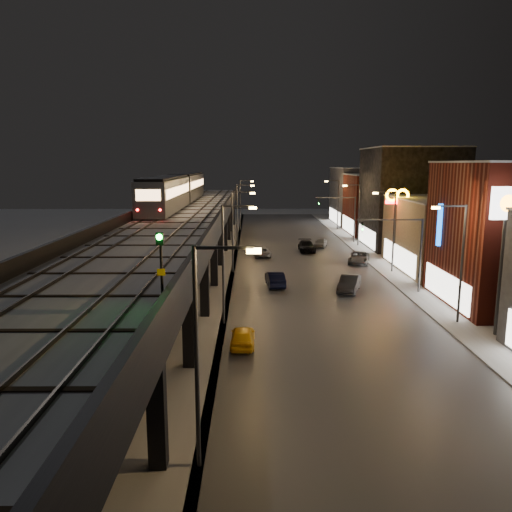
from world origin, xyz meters
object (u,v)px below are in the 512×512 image
object	(u,v)px
car_onc_red	(321,243)
sign_citgo	(505,224)
subway_train	(178,189)
car_onc_silver	(349,284)
car_taxi	(243,337)
car_mid_silver	(262,252)
rail_signal	(161,253)
car_onc_white	(307,247)
car_onc_dark	(359,258)
car_near_white	(275,279)

from	to	relation	value
car_onc_red	sign_citgo	world-z (taller)	sign_citgo
subway_train	car_onc_silver	bearing A→B (deg)	-49.11
car_taxi	car_mid_silver	bearing A→B (deg)	-92.24
subway_train	rail_signal	size ratio (longest dim) A/B	14.36
car_onc_white	sign_citgo	world-z (taller)	sign_citgo
car_taxi	sign_citgo	bearing A→B (deg)	-173.05
rail_signal	car_taxi	distance (m)	15.00
car_mid_silver	rail_signal	bearing A→B (deg)	78.70
car_taxi	car_onc_white	distance (m)	36.67
car_taxi	rail_signal	bearing A→B (deg)	77.87
subway_train	car_onc_red	distance (m)	21.57
car_taxi	car_mid_silver	xyz separation A→B (m)	(1.87, 32.46, -0.04)
car_mid_silver	car_onc_white	xyz separation A→B (m)	(6.24, 3.30, 0.11)
rail_signal	car_onc_dark	world-z (taller)	rail_signal
car_taxi	car_onc_dark	bearing A→B (deg)	-115.04
car_near_white	car_mid_silver	xyz separation A→B (m)	(-1.01, 16.14, -0.11)
car_near_white	car_mid_silver	size ratio (longest dim) A/B	0.99
rail_signal	car_onc_dark	bearing A→B (deg)	67.67
rail_signal	car_onc_red	distance (m)	54.06
subway_train	car_taxi	xyz separation A→B (m)	(9.31, -36.20, -7.87)
car_onc_dark	sign_citgo	distance (m)	27.15
subway_train	car_near_white	size ratio (longest dim) A/B	8.78
car_near_white	car_taxi	bearing A→B (deg)	74.55
car_onc_silver	car_onc_white	xyz separation A→B (m)	(-1.66, 21.60, -0.02)
rail_signal	car_taxi	world-z (taller)	rail_signal
subway_train	car_taxi	world-z (taller)	subway_train
car_near_white	car_onc_white	distance (m)	20.13
car_near_white	car_onc_dark	xyz separation A→B (m)	(10.67, 11.34, -0.05)
car_taxi	car_onc_dark	xyz separation A→B (m)	(13.55, 27.66, 0.02)
car_onc_silver	car_onc_red	distance (m)	25.20
car_taxi	sign_citgo	size ratio (longest dim) A/B	0.37
rail_signal	car_onc_white	distance (m)	50.04
subway_train	sign_citgo	world-z (taller)	subway_train
car_onc_silver	car_onc_dark	distance (m)	14.02
car_onc_white	car_onc_dark	bearing A→B (deg)	-56.28
subway_train	car_onc_dark	world-z (taller)	subway_train
car_mid_silver	car_onc_dark	size ratio (longest dim) A/B	0.91
car_onc_red	rail_signal	bearing A→B (deg)	-88.24
car_onc_silver	car_onc_red	bearing A→B (deg)	107.74
car_mid_silver	car_onc_white	world-z (taller)	car_onc_white
sign_citgo	car_onc_white	bearing A→B (deg)	105.76
car_taxi	car_onc_red	distance (m)	40.72
car_onc_dark	car_onc_red	bearing A→B (deg)	121.06
car_onc_dark	car_mid_silver	bearing A→B (deg)	174.19
car_taxi	car_onc_red	bearing A→B (deg)	-103.92
car_mid_silver	car_onc_white	distance (m)	7.06
subway_train	car_onc_dark	xyz separation A→B (m)	(22.86, -8.54, -7.85)
car_near_white	car_onc_red	world-z (taller)	car_near_white
rail_signal	car_onc_white	world-z (taller)	rail_signal
car_near_white	car_onc_white	world-z (taller)	car_onc_white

